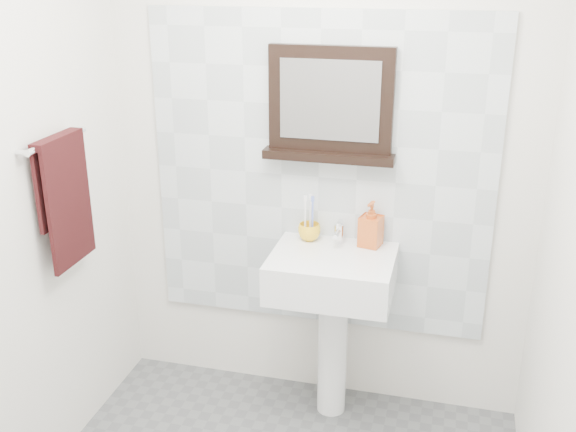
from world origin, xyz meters
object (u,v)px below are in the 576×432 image
object	(u,v)px
pedestal_sink	(332,291)
toothbrush_cup	(309,232)
soap_dispenser	(371,224)
hand_towel	(64,191)
framed_mirror	(330,107)

from	to	relation	value
pedestal_sink	toothbrush_cup	xyz separation A→B (m)	(-0.14, 0.13, 0.22)
pedestal_sink	soap_dispenser	distance (m)	0.35
toothbrush_cup	hand_towel	xyz separation A→B (m)	(-0.92, -0.54, 0.30)
soap_dispenser	hand_towel	world-z (taller)	hand_towel
toothbrush_cup	framed_mirror	world-z (taller)	framed_mirror
framed_mirror	soap_dispenser	bearing A→B (deg)	-12.79
pedestal_sink	framed_mirror	world-z (taller)	framed_mirror
pedestal_sink	toothbrush_cup	bearing A→B (deg)	136.14
soap_dispenser	hand_towel	size ratio (longest dim) A/B	0.39
pedestal_sink	toothbrush_cup	world-z (taller)	pedestal_sink
pedestal_sink	framed_mirror	xyz separation A→B (m)	(-0.06, 0.19, 0.81)
pedestal_sink	hand_towel	xyz separation A→B (m)	(-1.06, -0.41, 0.53)
framed_mirror	toothbrush_cup	bearing A→B (deg)	-146.65
soap_dispenser	framed_mirror	world-z (taller)	framed_mirror
toothbrush_cup	hand_towel	bearing A→B (deg)	-149.47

